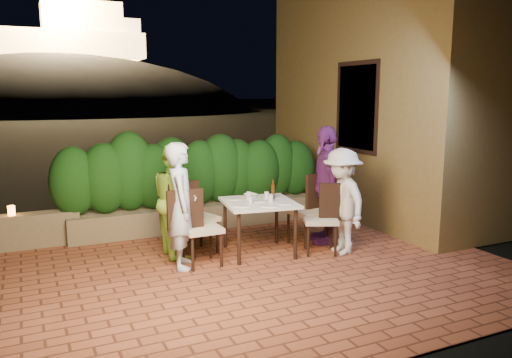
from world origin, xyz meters
TOP-DOWN VIEW (x-y plane):
  - ground at (0.00, 0.00)m, footprint 400.00×400.00m
  - terrace_floor at (0.00, 0.50)m, footprint 7.00×6.00m
  - building_wall at (3.60, 2.00)m, footprint 1.60×5.00m
  - window_pane at (2.82, 1.50)m, footprint 0.08×1.00m
  - window_frame at (2.81, 1.50)m, footprint 0.06×1.15m
  - planter at (0.20, 2.30)m, footprint 4.20×0.55m
  - hedge at (0.20, 2.30)m, footprint 4.00×0.70m
  - hill at (2.00, 60.00)m, footprint 52.00×40.00m
  - fortress at (2.00, 60.00)m, footprint 26.00×8.00m
  - dining_table at (0.53, 0.61)m, footprint 1.09×1.09m
  - plate_nw at (0.20, 0.44)m, footprint 0.24×0.24m
  - plate_sw at (0.27, 0.90)m, footprint 0.21×0.21m
  - plate_ne at (0.78, 0.33)m, footprint 0.20×0.20m
  - plate_se at (0.81, 0.79)m, footprint 0.22×0.22m
  - plate_centre at (0.52, 0.63)m, footprint 0.24×0.24m
  - plate_front at (0.53, 0.29)m, footprint 0.24×0.24m
  - glass_nw at (0.36, 0.51)m, footprint 0.06×0.06m
  - glass_sw at (0.45, 0.78)m, footprint 0.07×0.07m
  - glass_ne at (0.66, 0.50)m, footprint 0.06×0.06m
  - glass_se at (0.70, 0.70)m, footprint 0.06×0.06m
  - beer_bottle at (0.78, 0.66)m, footprint 0.05×0.05m
  - bowl at (0.56, 0.95)m, footprint 0.21×0.21m
  - chair_left_front at (-0.35, 0.50)m, footprint 0.48×0.48m
  - chair_left_back at (-0.24, 1.00)m, footprint 0.60×0.60m
  - chair_right_front at (1.33, 0.28)m, footprint 0.61×0.61m
  - chair_right_back at (1.38, 0.71)m, footprint 0.57×0.57m
  - diner_blue at (-0.61, 0.52)m, footprint 0.54×0.68m
  - diner_green at (-0.53, 1.05)m, footprint 0.60×0.77m
  - diner_white at (1.60, 0.15)m, footprint 0.60×0.99m
  - diner_purple at (1.68, 0.69)m, footprint 0.79×1.12m
  - parapet_lamp at (-2.61, 2.30)m, footprint 0.10×0.10m

SIDE VIEW (x-z plane):
  - hill at x=2.00m, z-range -15.00..7.00m
  - terrace_floor at x=0.00m, z-range -0.15..0.00m
  - ground at x=0.00m, z-range -0.02..-0.02m
  - planter at x=0.20m, z-range 0.00..0.40m
  - dining_table at x=0.53m, z-range 0.00..0.75m
  - chair_right_front at x=1.33m, z-range 0.00..1.00m
  - chair_left_front at x=-0.35m, z-range 0.00..1.03m
  - chair_left_back at x=-0.24m, z-range 0.00..1.05m
  - chair_right_back at x=1.38m, z-range 0.00..1.05m
  - parapet_lamp at x=-2.61m, z-range 0.50..0.64m
  - diner_white at x=1.60m, z-range 0.00..1.49m
  - plate_ne at x=0.78m, z-range 0.75..0.76m
  - plate_sw at x=0.27m, z-range 0.75..0.76m
  - plate_se at x=0.81m, z-range 0.75..0.76m
  - plate_centre at x=0.52m, z-range 0.75..0.76m
  - plate_front at x=0.53m, z-range 0.75..0.76m
  - plate_nw at x=0.20m, z-range 0.75..0.76m
  - bowl at x=0.56m, z-range 0.75..0.79m
  - diner_green at x=-0.53m, z-range 0.00..1.56m
  - glass_nw at x=0.36m, z-range 0.75..0.85m
  - glass_ne at x=0.66m, z-range 0.75..0.86m
  - glass_se at x=0.70m, z-range 0.75..0.86m
  - glass_sw at x=0.45m, z-range 0.75..0.86m
  - diner_blue at x=-0.61m, z-range 0.00..1.63m
  - diner_purple at x=1.68m, z-range 0.00..1.77m
  - beer_bottle at x=0.78m, z-range 0.75..1.03m
  - hedge at x=0.20m, z-range 0.40..1.50m
  - window_pane at x=2.82m, z-range 1.30..2.70m
  - window_frame at x=2.81m, z-range 1.23..2.77m
  - building_wall at x=3.60m, z-range 0.00..5.00m
  - fortress at x=2.00m, z-range 6.50..14.50m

